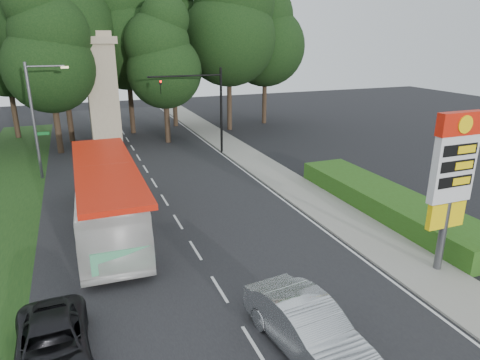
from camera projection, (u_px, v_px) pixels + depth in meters
name	position (u px, v px, depth m)	size (l,w,h in m)	color
ground	(260.00, 356.00, 13.47)	(120.00, 120.00, 0.00)	black
road_surface	(174.00, 215.00, 24.06)	(14.00, 80.00, 0.02)	black
sidewalk_right	(306.00, 195.00, 26.98)	(3.00, 80.00, 0.12)	gray
hedge	(388.00, 202.00, 24.31)	(3.00, 14.00, 1.20)	#294E14
gas_station_pylon	(453.00, 172.00, 16.99)	(2.10, 0.45, 6.85)	#59595E
traffic_signal_mast	(206.00, 99.00, 35.14)	(6.10, 0.35, 7.20)	black
streetlight_signs	(36.00, 116.00, 29.08)	(2.75, 0.98, 8.00)	#59595E
monument	(102.00, 90.00, 37.65)	(3.00, 3.00, 10.05)	tan
tree_west_near	(1.00, 32.00, 39.51)	(8.40, 8.40, 16.50)	#2D2116
tree_center_left	(55.00, 7.00, 37.06)	(10.08, 10.08, 19.80)	#2D2116
tree_center_right	(124.00, 21.00, 41.22)	(9.24, 9.24, 18.15)	#2D2116
tree_east_near	(172.00, 36.00, 45.13)	(8.12, 8.12, 15.95)	#2D2116
tree_east_mid	(229.00, 18.00, 42.79)	(9.52, 9.52, 18.70)	#2D2116
tree_far_east	(266.00, 29.00, 46.60)	(8.68, 8.68, 17.05)	#2D2116
tree_monument_left	(47.00, 48.00, 34.25)	(7.28, 7.28, 14.30)	#2D2116
tree_monument_right	(164.00, 55.00, 38.18)	(6.72, 6.72, 13.20)	#2D2116
transit_bus	(108.00, 198.00, 21.93)	(2.88, 12.31, 3.43)	white
sedan_silver	(308.00, 327.00, 13.46)	(1.81, 5.20, 1.71)	#AAAEB2
suv_charcoal	(53.00, 346.00, 12.95)	(2.19, 4.76, 1.32)	black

